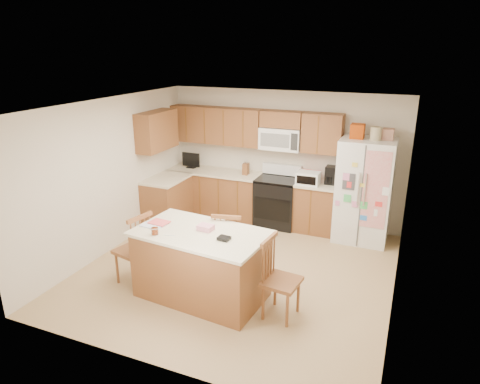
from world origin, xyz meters
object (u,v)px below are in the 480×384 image
at_px(island, 202,264).
at_px(refrigerator, 364,190).
at_px(windsor_chair_right, 280,280).
at_px(stove, 277,201).
at_px(windsor_chair_left, 135,250).
at_px(windsor_chair_back, 228,246).

bearing_deg(island, refrigerator, 57.01).
height_order(refrigerator, windsor_chair_right, refrigerator).
bearing_deg(stove, island, -93.79).
relative_size(stove, refrigerator, 0.55).
relative_size(stove, windsor_chair_left, 1.06).
xyz_separation_m(windsor_chair_back, windsor_chair_right, (0.99, -0.65, 0.01)).
height_order(stove, windsor_chair_left, stove).
bearing_deg(refrigerator, windsor_chair_right, -103.31).
height_order(refrigerator, island, refrigerator).
xyz_separation_m(stove, windsor_chair_left, (-1.23, -2.80, 0.03)).
bearing_deg(refrigerator, island, -122.99).
distance_m(island, windsor_chair_left, 1.05).
distance_m(stove, windsor_chair_back, 2.14).
relative_size(refrigerator, windsor_chair_right, 1.95).
relative_size(windsor_chair_left, windsor_chair_back, 1.03).
distance_m(windsor_chair_back, windsor_chair_right, 1.18).
bearing_deg(windsor_chair_back, refrigerator, 51.85).
height_order(stove, windsor_chair_back, stove).
height_order(windsor_chair_left, windsor_chair_back, windsor_chair_left).
relative_size(stove, island, 0.62).
xyz_separation_m(windsor_chair_left, windsor_chair_back, (1.17, 0.66, -0.02)).
relative_size(stove, windsor_chair_back, 1.09).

